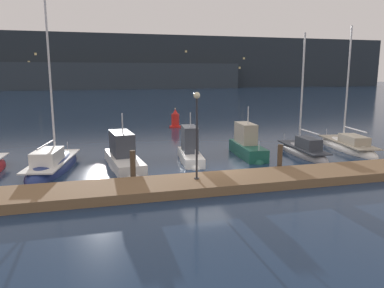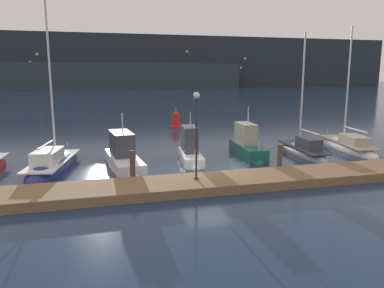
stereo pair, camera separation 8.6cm
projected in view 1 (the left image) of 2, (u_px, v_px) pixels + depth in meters
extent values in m
plane|color=#192D4C|center=(206.00, 175.00, 21.01)|extent=(400.00, 400.00, 0.00)
cube|color=brown|center=(220.00, 182.00, 18.73)|extent=(32.66, 2.80, 0.45)
cylinder|color=#4C3D2D|center=(133.00, 167.00, 19.10)|extent=(0.28, 0.28, 1.75)
cylinder|color=#4C3D2D|center=(280.00, 159.00, 21.26)|extent=(0.28, 0.28, 1.64)
ellipsoid|color=navy|center=(53.00, 168.00, 22.50)|extent=(3.61, 7.82, 1.44)
cube|color=silver|center=(53.00, 160.00, 22.42)|extent=(3.03, 6.56, 0.08)
cube|color=silver|center=(48.00, 157.00, 21.45)|extent=(1.75, 2.62, 0.78)
cylinder|color=silver|center=(50.00, 74.00, 22.07)|extent=(0.12, 0.12, 10.14)
cylinder|color=silver|center=(46.00, 144.00, 21.26)|extent=(0.70, 3.09, 0.09)
cylinder|color=silver|center=(67.00, 145.00, 25.77)|extent=(0.04, 0.04, 0.50)
ellipsoid|color=white|center=(124.00, 167.00, 22.77)|extent=(2.28, 6.21, 1.03)
cube|color=white|center=(124.00, 162.00, 22.70)|extent=(2.09, 5.59, 0.65)
cube|color=#333842|center=(122.00, 143.00, 23.07)|extent=(1.42, 2.77, 1.40)
cube|color=black|center=(118.00, 137.00, 24.15)|extent=(1.05, 0.37, 0.62)
cylinder|color=silver|center=(122.00, 123.00, 22.38)|extent=(0.07, 0.07, 1.21)
cylinder|color=silver|center=(132.00, 161.00, 20.24)|extent=(0.04, 0.04, 0.60)
ellipsoid|color=white|center=(191.00, 161.00, 24.15)|extent=(1.87, 4.76, 1.23)
cube|color=white|center=(191.00, 157.00, 24.10)|extent=(1.71, 4.29, 0.58)
cube|color=#333842|center=(190.00, 139.00, 24.34)|extent=(1.14, 2.13, 1.64)
cube|color=black|center=(188.00, 133.00, 25.19)|extent=(0.82, 0.40, 0.73)
cylinder|color=silver|center=(190.00, 120.00, 23.74)|extent=(0.07, 0.07, 0.94)
cylinder|color=silver|center=(195.00, 154.00, 22.09)|extent=(0.04, 0.04, 0.60)
ellipsoid|color=#195647|center=(247.00, 156.00, 25.69)|extent=(1.89, 5.22, 1.27)
cube|color=#195647|center=(248.00, 150.00, 25.61)|extent=(1.73, 4.70, 0.83)
cube|color=#A39984|center=(246.00, 133.00, 25.90)|extent=(1.18, 2.33, 1.39)
cube|color=black|center=(241.00, 128.00, 26.85)|extent=(0.89, 0.34, 0.62)
cylinder|color=silver|center=(248.00, 115.00, 25.26)|extent=(0.07, 0.07, 1.20)
cylinder|color=silver|center=(259.00, 146.00, 23.40)|extent=(0.04, 0.04, 0.60)
ellipsoid|color=gray|center=(302.00, 154.00, 26.44)|extent=(2.14, 6.62, 1.24)
cube|color=#333842|center=(303.00, 147.00, 26.35)|extent=(1.80, 5.56, 0.08)
cube|color=#333842|center=(308.00, 143.00, 25.51)|extent=(1.15, 2.15, 0.77)
cylinder|color=silver|center=(302.00, 91.00, 26.12)|extent=(0.12, 0.12, 7.86)
cylinder|color=silver|center=(309.00, 132.00, 25.35)|extent=(0.29, 2.64, 0.09)
cylinder|color=silver|center=(285.00, 137.00, 29.19)|extent=(0.04, 0.04, 0.50)
ellipsoid|color=white|center=(347.00, 149.00, 28.29)|extent=(3.31, 7.79, 1.38)
cube|color=#A39984|center=(347.00, 142.00, 28.19)|extent=(2.78, 6.55, 0.08)
cube|color=#A39984|center=(354.00, 140.00, 27.25)|extent=(1.64, 2.59, 0.60)
cylinder|color=silver|center=(348.00, 85.00, 28.00)|extent=(0.12, 0.12, 8.51)
cylinder|color=silver|center=(355.00, 129.00, 27.06)|extent=(0.60, 3.08, 0.09)
cylinder|color=silver|center=(327.00, 132.00, 31.54)|extent=(0.04, 0.04, 0.50)
cylinder|color=red|center=(175.00, 127.00, 39.47)|extent=(1.23, 1.23, 0.16)
cylinder|color=red|center=(175.00, 120.00, 39.33)|extent=(0.82, 0.82, 1.27)
cone|color=red|center=(175.00, 111.00, 39.17)|extent=(0.57, 0.57, 0.50)
sphere|color=#F9EAB7|center=(175.00, 109.00, 39.11)|extent=(0.16, 0.16, 0.16)
cylinder|color=#2D2D33|center=(197.00, 178.00, 18.53)|extent=(0.24, 0.24, 0.06)
cylinder|color=#2D2D33|center=(197.00, 139.00, 18.16)|extent=(0.10, 0.10, 3.92)
sphere|color=#F9EAB7|center=(197.00, 95.00, 17.77)|extent=(0.32, 0.32, 0.32)
cube|color=#232B33|center=(104.00, 62.00, 144.23)|extent=(240.00, 16.00, 20.07)
cube|color=#2C363F|center=(40.00, 76.00, 129.93)|extent=(144.00, 10.00, 9.33)
cube|color=#F4DB8C|center=(186.00, 51.00, 143.79)|extent=(0.80, 0.10, 0.80)
cube|color=#F4DB8C|center=(244.00, 58.00, 150.46)|extent=(0.80, 0.10, 0.80)
cube|color=#F4DB8C|center=(195.00, 69.00, 146.02)|extent=(0.80, 0.10, 0.80)
cube|color=#F4DB8C|center=(29.00, 62.00, 130.01)|extent=(0.80, 0.10, 0.80)
cube|color=#F4DB8C|center=(175.00, 81.00, 144.72)|extent=(0.80, 0.10, 0.80)
cube|color=#F4DB8C|center=(4.00, 84.00, 129.22)|extent=(0.80, 0.10, 0.80)
cube|color=#F4DB8C|center=(166.00, 84.00, 144.05)|extent=(0.80, 0.10, 0.80)
cube|color=#F4DB8C|center=(36.00, 54.00, 130.10)|extent=(0.80, 0.10, 0.80)
cube|color=#F4DB8C|center=(240.00, 68.00, 150.69)|extent=(0.80, 0.10, 0.80)
cube|color=#F4DB8C|center=(48.00, 77.00, 132.46)|extent=(0.80, 0.10, 0.80)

